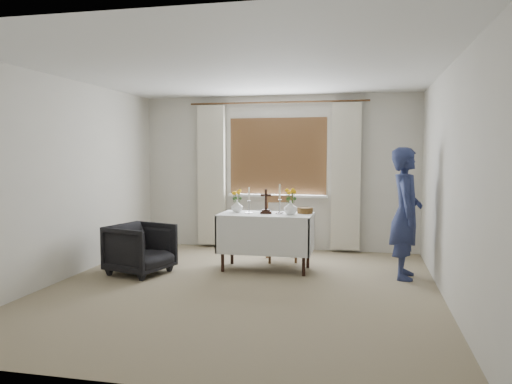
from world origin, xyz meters
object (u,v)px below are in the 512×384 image
person (406,213)px  wooden_cross (266,201)px  armchair (140,249)px  flower_vase_right (291,208)px  altar_table (266,242)px  wooden_chair (281,228)px  flower_vase_left (237,206)px

person → wooden_cross: size_ratio=4.98×
armchair → flower_vase_right: 2.04m
altar_table → wooden_chair: (0.11, 0.61, 0.10)m
flower_vase_right → armchair: bearing=-163.7°
wooden_cross → flower_vase_left: bearing=159.4°
armchair → wooden_cross: (1.55, 0.58, 0.60)m
person → altar_table: bearing=91.3°
flower_vase_left → flower_vase_right: bearing=-7.5°
altar_table → wooden_cross: (-0.00, 0.01, 0.55)m
wooden_cross → flower_vase_right: (0.34, -0.03, -0.07)m
wooden_chair → person: bearing=-38.2°
flower_vase_left → flower_vase_right: 0.76m
wooden_chair → person: person is taller
armchair → wooden_cross: bearing=-53.3°
armchair → wooden_chair: bearing=-38.4°
altar_table → wooden_cross: size_ratio=3.75×
wooden_chair → wooden_cross: bearing=-117.0°
person → flower_vase_right: 1.46m
armchair → person: (3.36, 0.51, 0.49)m
flower_vase_left → armchair: bearing=-150.1°
altar_table → wooden_cross: bearing=111.2°
person → armchair: bearing=101.8°
altar_table → wooden_chair: wooden_chair is taller
armchair → person: bearing=-65.1°
wooden_cross → altar_table: bearing=-79.6°
wooden_chair → wooden_cross: 0.76m
altar_table → armchair: size_ratio=1.72×
wooden_chair → flower_vase_right: size_ratio=5.20×
flower_vase_left → wooden_chair: bearing=44.9°
armchair → person: size_ratio=0.44×
wooden_chair → armchair: 2.05m
flower_vase_left → person: bearing=-3.6°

